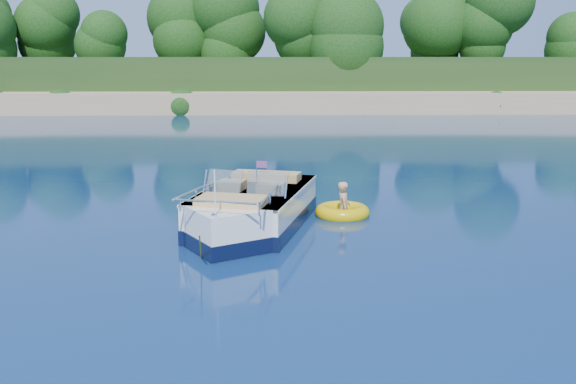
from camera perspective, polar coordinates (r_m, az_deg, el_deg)
name	(u,v)px	position (r m, az deg, el deg)	size (l,w,h in m)	color
ground	(268,281)	(11.66, -1.78, -7.88)	(160.00, 160.00, 0.00)	#0A1D4A
shoreline	(272,84)	(74.80, -1.47, 9.57)	(170.00, 59.00, 6.00)	tan
treeline	(271,37)	(52.01, -1.48, 13.61)	(150.00, 7.12, 8.19)	black
motorboat	(250,213)	(14.92, -3.41, -1.88)	(3.17, 6.07, 2.06)	white
tow_tube	(342,212)	(16.35, 4.85, -1.78)	(1.83, 1.83, 0.37)	#E3B606
boy	(343,217)	(16.28, 4.94, -2.19)	(0.51, 0.34, 1.40)	tan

